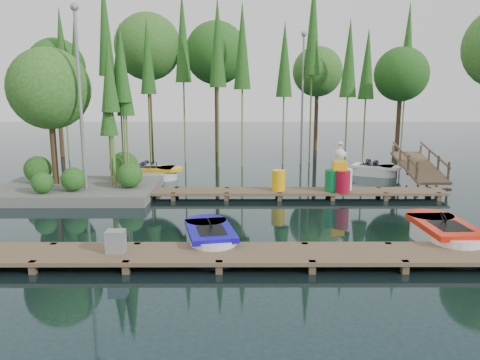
{
  "coord_description": "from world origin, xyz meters",
  "views": [
    {
      "loc": [
        0.45,
        -15.32,
        4.21
      ],
      "look_at": [
        0.5,
        0.5,
        1.1
      ],
      "focal_mm": 35.0,
      "sensor_mm": 36.0,
      "label": 1
    }
  ],
  "objects_px": {
    "drum_cluster": "(340,177)",
    "yellow_barrel": "(279,180)",
    "boat_red": "(443,235)",
    "utility_cabinet": "(116,241)",
    "boat_yellow_far": "(152,173)",
    "boat_blue": "(210,238)",
    "island": "(68,115)"
  },
  "relations": [
    {
      "from": "utility_cabinet",
      "to": "yellow_barrel",
      "type": "relative_size",
      "value": 0.68
    },
    {
      "from": "boat_red",
      "to": "utility_cabinet",
      "type": "xyz_separation_m",
      "value": [
        -8.58,
        -1.4,
        0.29
      ]
    },
    {
      "from": "yellow_barrel",
      "to": "drum_cluster",
      "type": "distance_m",
      "value": 2.36
    },
    {
      "from": "utility_cabinet",
      "to": "island",
      "type": "bearing_deg",
      "value": 115.83
    },
    {
      "from": "boat_red",
      "to": "drum_cluster",
      "type": "relative_size",
      "value": 1.54
    },
    {
      "from": "boat_red",
      "to": "yellow_barrel",
      "type": "bearing_deg",
      "value": 123.37
    },
    {
      "from": "boat_blue",
      "to": "drum_cluster",
      "type": "height_order",
      "value": "drum_cluster"
    },
    {
      "from": "drum_cluster",
      "to": "yellow_barrel",
      "type": "bearing_deg",
      "value": 176.31
    },
    {
      "from": "island",
      "to": "boat_yellow_far",
      "type": "distance_m",
      "value": 4.96
    },
    {
      "from": "boat_yellow_far",
      "to": "drum_cluster",
      "type": "xyz_separation_m",
      "value": [
        7.97,
        -3.95,
        0.57
      ]
    },
    {
      "from": "boat_yellow_far",
      "to": "utility_cabinet",
      "type": "xyz_separation_m",
      "value": [
        1.09,
        -10.8,
        0.28
      ]
    },
    {
      "from": "boat_yellow_far",
      "to": "utility_cabinet",
      "type": "relative_size",
      "value": 5.25
    },
    {
      "from": "island",
      "to": "boat_red",
      "type": "height_order",
      "value": "island"
    },
    {
      "from": "boat_red",
      "to": "island",
      "type": "bearing_deg",
      "value": 150.16
    },
    {
      "from": "island",
      "to": "yellow_barrel",
      "type": "distance_m",
      "value": 8.71
    },
    {
      "from": "island",
      "to": "drum_cluster",
      "type": "height_order",
      "value": "island"
    },
    {
      "from": "yellow_barrel",
      "to": "island",
      "type": "bearing_deg",
      "value": 174.56
    },
    {
      "from": "boat_yellow_far",
      "to": "utility_cabinet",
      "type": "height_order",
      "value": "boat_yellow_far"
    },
    {
      "from": "boat_yellow_far",
      "to": "drum_cluster",
      "type": "relative_size",
      "value": 1.48
    },
    {
      "from": "yellow_barrel",
      "to": "boat_red",
      "type": "bearing_deg",
      "value": -54.14
    },
    {
      "from": "boat_blue",
      "to": "utility_cabinet",
      "type": "bearing_deg",
      "value": -163.47
    },
    {
      "from": "boat_blue",
      "to": "yellow_barrel",
      "type": "relative_size",
      "value": 3.51
    },
    {
      "from": "island",
      "to": "utility_cabinet",
      "type": "xyz_separation_m",
      "value": [
        3.77,
        -7.79,
        -2.61
      ]
    },
    {
      "from": "boat_yellow_far",
      "to": "yellow_barrel",
      "type": "xyz_separation_m",
      "value": [
        5.63,
        -3.8,
        0.41
      ]
    },
    {
      "from": "boat_yellow_far",
      "to": "yellow_barrel",
      "type": "distance_m",
      "value": 6.8
    },
    {
      "from": "boat_red",
      "to": "yellow_barrel",
      "type": "relative_size",
      "value": 3.73
    },
    {
      "from": "boat_blue",
      "to": "utility_cabinet",
      "type": "relative_size",
      "value": 5.15
    },
    {
      "from": "island",
      "to": "boat_red",
      "type": "xyz_separation_m",
      "value": [
        12.35,
        -6.39,
        -2.9
      ]
    },
    {
      "from": "utility_cabinet",
      "to": "yellow_barrel",
      "type": "bearing_deg",
      "value": 57.07
    },
    {
      "from": "boat_blue",
      "to": "boat_yellow_far",
      "type": "distance_m",
      "value": 10.15
    },
    {
      "from": "boat_yellow_far",
      "to": "utility_cabinet",
      "type": "bearing_deg",
      "value": -59.44
    },
    {
      "from": "boat_red",
      "to": "utility_cabinet",
      "type": "height_order",
      "value": "boat_red"
    }
  ]
}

